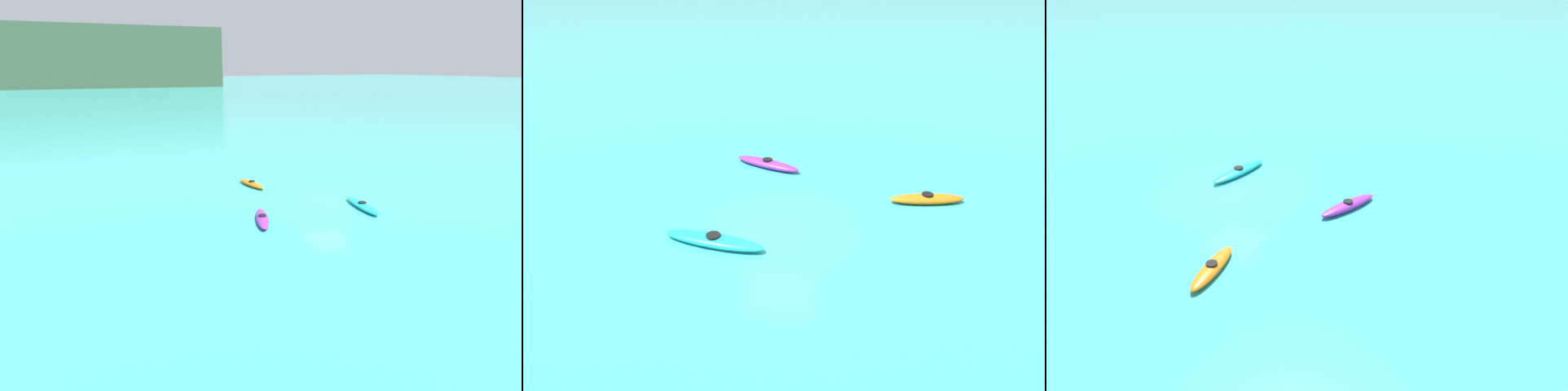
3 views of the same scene
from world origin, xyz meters
TOP-DOWN VIEW (x-y plane):
  - ground_plane at (0.00, 0.00)m, footprint 600.00×600.00m
  - headland_cliff at (1.02, 169.40)m, footprint 117.56×68.60m
  - kayak_orange at (-2.58, 4.99)m, footprint 0.94×2.69m
  - kayak_purple at (-5.10, -1.06)m, footprint 1.78×2.92m
  - kayak_cyan at (0.86, -1.93)m, footprint 1.35×3.34m

SIDE VIEW (x-z plane):
  - ground_plane at x=0.00m, z-range 0.00..0.00m
  - kayak_cyan at x=0.86m, z-range -0.02..0.35m
  - kayak_purple at x=-5.10m, z-range -0.02..0.35m
  - kayak_orange at x=-2.58m, z-range -0.02..0.35m
  - headland_cliff at x=1.02m, z-range 0.00..21.81m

